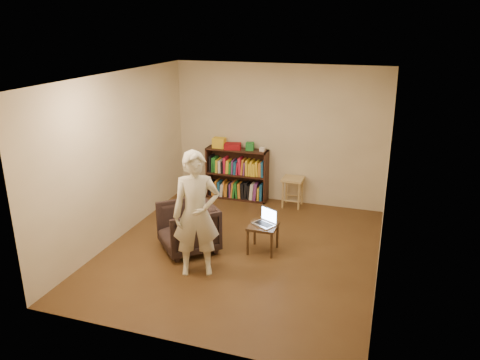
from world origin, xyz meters
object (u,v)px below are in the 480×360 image
(bookshelf, at_px, (237,177))
(stool, at_px, (293,184))
(person, at_px, (196,214))
(armchair, at_px, (188,228))
(laptop, at_px, (266,220))
(side_table, at_px, (263,230))

(bookshelf, distance_m, stool, 1.12)
(person, bearing_deg, bookshelf, 74.38)
(armchair, distance_m, person, 0.87)
(armchair, bearing_deg, stool, 109.97)
(stool, bearing_deg, bookshelf, 176.02)
(stool, xyz_separation_m, laptop, (-0.01, -1.87, 0.04))
(armchair, xyz_separation_m, person, (0.40, -0.58, 0.51))
(bookshelf, bearing_deg, stool, -3.98)
(stool, xyz_separation_m, person, (-0.72, -2.81, 0.42))
(armchair, relative_size, side_table, 1.87)
(side_table, distance_m, laptop, 0.14)
(armchair, distance_m, side_table, 1.13)
(stool, xyz_separation_m, armchair, (-1.12, -2.23, -0.08))
(bookshelf, bearing_deg, laptop, -60.39)
(person, bearing_deg, laptop, 29.26)
(side_table, distance_m, person, 1.23)
(laptop, distance_m, person, 1.24)
(bookshelf, distance_m, person, 2.94)
(side_table, xyz_separation_m, person, (-0.68, -0.88, 0.51))
(armchair, relative_size, person, 0.46)
(bookshelf, relative_size, stool, 2.17)
(armchair, bearing_deg, laptop, 64.46)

